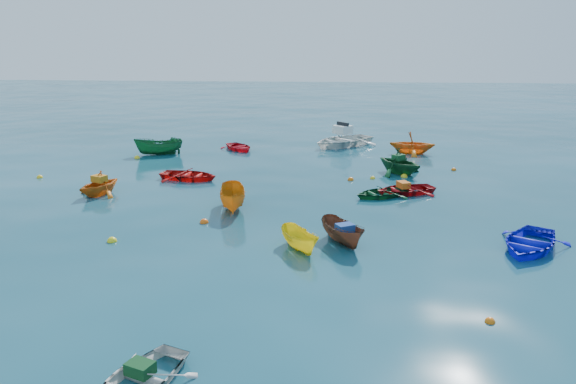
{
  "coord_description": "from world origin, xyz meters",
  "views": [
    {
      "loc": [
        2.09,
        -21.62,
        7.82
      ],
      "look_at": [
        0.0,
        5.0,
        0.4
      ],
      "focal_mm": 35.0,
      "sensor_mm": 36.0,
      "label": 1
    }
  ],
  "objects": [
    {
      "name": "tarp_orange_b",
      "position": [
        5.82,
        6.55,
        0.48
      ],
      "size": [
        0.71,
        0.79,
        0.32
      ],
      "primitive_type": "cube",
      "rotation": [
        0.0,
        0.0,
        -1.17
      ],
      "color": "#D66016",
      "rests_on": "dinghy_red_ne"
    },
    {
      "name": "buoy_ye_b",
      "position": [
        -14.55,
        8.35,
        0.0
      ],
      "size": [
        0.34,
        0.34,
        0.34
      ],
      "primitive_type": "sphere",
      "color": "yellow",
      "rests_on": "ground"
    },
    {
      "name": "buoy_ye_a",
      "position": [
        -6.48,
        -1.41,
        0.0
      ],
      "size": [
        0.38,
        0.38,
        0.38
      ],
      "primitive_type": "sphere",
      "color": "yellow",
      "rests_on": "ground"
    },
    {
      "name": "buoy_ye_d",
      "position": [
        -10.8,
        14.02,
        0.0
      ],
      "size": [
        0.38,
        0.38,
        0.38
      ],
      "primitive_type": "sphere",
      "color": "yellow",
      "rests_on": "ground"
    },
    {
      "name": "buoy_or_e",
      "position": [
        3.22,
        9.19,
        0.0
      ],
      "size": [
        0.35,
        0.35,
        0.35
      ],
      "primitive_type": "sphere",
      "color": "orange",
      "rests_on": "ground"
    },
    {
      "name": "buoy_or_d",
      "position": [
        9.52,
        12.14,
        0.0
      ],
      "size": [
        0.31,
        0.31,
        0.31
      ],
      "primitive_type": "sphere",
      "color": "orange",
      "rests_on": "ground"
    },
    {
      "name": "dinghy_green_n",
      "position": [
        6.11,
        11.01,
        0.0
      ],
      "size": [
        4.01,
        4.04,
        1.61
      ],
      "primitive_type": "imported",
      "rotation": [
        0.0,
        0.0,
        0.74
      ],
      "color": "#104821",
      "rests_on": "ground"
    },
    {
      "name": "sampan_orange_n",
      "position": [
        -2.44,
        3.28,
        0.0
      ],
      "size": [
        1.74,
        3.36,
        1.24
      ],
      "primitive_type": "imported",
      "rotation": [
        0.0,
        0.0,
        0.17
      ],
      "color": "#C16C12",
      "rests_on": "ground"
    },
    {
      "name": "dinghy_orange_w",
      "position": [
        -9.69,
        5.17,
        0.0
      ],
      "size": [
        3.03,
        3.21,
        1.34
      ],
      "primitive_type": "imported",
      "rotation": [
        0.0,
        0.0,
        -0.42
      ],
      "color": "orange",
      "rests_on": "ground"
    },
    {
      "name": "dinghy_red_ne",
      "position": [
        5.91,
        6.59,
        0.0
      ],
      "size": [
        3.77,
        3.29,
        0.65
      ],
      "primitive_type": "imported",
      "rotation": [
        0.0,
        0.0,
        -1.17
      ],
      "color": "#A50D12",
      "rests_on": "ground"
    },
    {
      "name": "sampan_brown_mid",
      "position": [
        2.61,
        -0.88,
        0.0
      ],
      "size": [
        2.19,
        2.85,
        1.04
      ],
      "primitive_type": "imported",
      "rotation": [
        0.0,
        0.0,
        0.5
      ],
      "color": "brown",
      "rests_on": "ground"
    },
    {
      "name": "buoy_or_b",
      "position": [
        6.68,
        -6.88,
        0.0
      ],
      "size": [
        0.3,
        0.3,
        0.3
      ],
      "primitive_type": "sphere",
      "color": "orange",
      "rests_on": "ground"
    },
    {
      "name": "dinghy_red_far",
      "position": [
        -4.48,
        17.38,
        0.0
      ],
      "size": [
        3.38,
        3.6,
        0.61
      ],
      "primitive_type": "imported",
      "rotation": [
        0.0,
        0.0,
        0.6
      ],
      "color": "red",
      "rests_on": "ground"
    },
    {
      "name": "buoy_ye_e",
      "position": [
        6.31,
        10.17,
        0.0
      ],
      "size": [
        0.39,
        0.39,
        0.39
      ],
      "primitive_type": "sphere",
      "color": "gold",
      "rests_on": "ground"
    },
    {
      "name": "dinghy_red_nw",
      "position": [
        -5.92,
        8.65,
        0.0
      ],
      "size": [
        3.76,
        3.04,
        0.69
      ],
      "primitive_type": "imported",
      "rotation": [
        0.0,
        0.0,
        1.35
      ],
      "color": "red",
      "rests_on": "ground"
    },
    {
      "name": "dinghy_blue_se",
      "position": [
        9.67,
        -0.95,
        0.0
      ],
      "size": [
        4.11,
        4.47,
        0.76
      ],
      "primitive_type": "imported",
      "rotation": [
        0.0,
        0.0,
        -0.54
      ],
      "color": "#1013D2",
      "rests_on": "ground"
    },
    {
      "name": "dinghy_orange_far",
      "position": [
        7.64,
        17.0,
        0.0
      ],
      "size": [
        3.37,
        3.01,
        1.61
      ],
      "primitive_type": "imported",
      "rotation": [
        0.0,
        0.0,
        1.44
      ],
      "color": "orange",
      "rests_on": "ground"
    },
    {
      "name": "buoy_or_c",
      "position": [
        -3.36,
        1.15,
        0.0
      ],
      "size": [
        0.38,
        0.38,
        0.38
      ],
      "primitive_type": "sphere",
      "color": "#FF5C0D",
      "rests_on": "ground"
    },
    {
      "name": "buoy_ye_c",
      "position": [
        4.48,
        9.66,
        0.0
      ],
      "size": [
        0.3,
        0.3,
        0.3
      ],
      "primitive_type": "sphere",
      "color": "yellow",
      "rests_on": "ground"
    },
    {
      "name": "sampan_yellow_mid",
      "position": [
        0.99,
        -1.69,
        0.0
      ],
      "size": [
        1.99,
        2.57,
        0.94
      ],
      "primitive_type": "imported",
      "rotation": [
        0.0,
        0.0,
        0.51
      ],
      "color": "yellow",
      "rests_on": "ground"
    },
    {
      "name": "ground",
      "position": [
        0.0,
        0.0,
        0.0
      ],
      "size": [
        160.0,
        160.0,
        0.0
      ],
      "primitive_type": "plane",
      "color": "#093542",
      "rests_on": "ground"
    },
    {
      "name": "tarp_green_b",
      "position": [
        6.04,
        11.09,
        0.97
      ],
      "size": [
        0.84,
        0.83,
        0.33
      ],
      "primitive_type": "cube",
      "rotation": [
        0.0,
        0.0,
        0.74
      ],
      "color": "#134C22",
      "rests_on": "dinghy_green_n"
    },
    {
      "name": "tarp_blue_a",
      "position": [
        2.68,
        -1.01,
        0.68
      ],
      "size": [
        0.81,
        0.75,
        0.32
      ],
      "primitive_type": "cube",
      "rotation": [
        0.0,
        0.0,
        0.5
      ],
      "color": "#194194",
      "rests_on": "sampan_brown_mid"
    },
    {
      "name": "sampan_green_far",
      "position": [
        -9.68,
        15.3,
        0.0
      ],
      "size": [
        3.47,
        2.13,
        1.26
      ],
      "primitive_type": "imported",
      "rotation": [
        0.0,
        0.0,
        -1.27
      ],
      "color": "#13542A",
      "rests_on": "ground"
    },
    {
      "name": "tarp_green_a",
      "position": [
        -2.2,
        -10.56,
        0.44
      ],
      "size": [
        0.74,
        0.66,
        0.29
      ],
      "primitive_type": "cube",
      "rotation": [
        0.0,
        0.0,
        -0.39
      ],
      "color": "#0F3F1B",
      "rests_on": "dinghy_white_near"
    },
    {
      "name": "tarp_orange_a",
      "position": [
        -9.67,
        5.22,
        0.84
      ],
      "size": [
        0.85,
        0.76,
        0.34
      ],
      "primitive_type": "cube",
      "rotation": [
        0.0,
        0.0,
        -0.42
      ],
      "color": "orange",
      "rests_on": "dinghy_orange_w"
    },
    {
      "name": "dinghy_green_e",
      "position": [
        4.63,
        5.95,
        0.0
      ],
      "size": [
        3.42,
        3.07,
        0.58
      ],
      "primitive_type": "imported",
      "rotation": [
        0.0,
        0.0,
        -1.09
      ],
      "color": "#114C27",
      "rests_on": "ground"
    },
    {
      "name": "motorboat_white",
      "position": [
        2.89,
        19.57,
        0.0
      ],
      "size": [
        6.21,
        6.14,
        1.66
      ],
      "primitive_type": "imported",
      "rotation": [
        0.0,
        0.0,
        -0.82
      ],
      "color": "white",
      "rests_on": "ground"
    }
  ]
}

